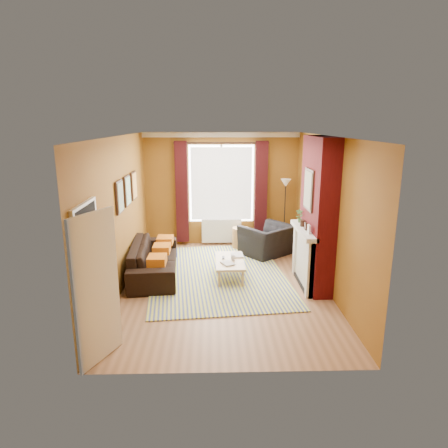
% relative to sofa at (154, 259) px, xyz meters
% --- Properties ---
extents(ground, '(5.50, 5.50, 0.00)m').
position_rel_sofa_xyz_m(ground, '(1.42, -0.61, -0.33)').
color(ground, brown).
rests_on(ground, ground).
extents(room_walls, '(3.82, 5.54, 2.83)m').
position_rel_sofa_xyz_m(room_walls, '(2.05, -0.33, 1.05)').
color(room_walls, brown).
rests_on(room_walls, ground).
extents(striped_rug, '(3.04, 3.97, 0.02)m').
position_rel_sofa_xyz_m(striped_rug, '(1.29, -0.06, -0.32)').
color(striped_rug, '#374899').
rests_on(striped_rug, ground).
extents(sofa, '(1.07, 2.35, 0.67)m').
position_rel_sofa_xyz_m(sofa, '(0.00, 0.00, 0.00)').
color(sofa, black).
rests_on(sofa, ground).
extents(armchair, '(1.45, 1.43, 0.71)m').
position_rel_sofa_xyz_m(armchair, '(2.47, 1.17, 0.02)').
color(armchair, black).
rests_on(armchair, ground).
extents(coffee_table, '(0.57, 1.12, 0.37)m').
position_rel_sofa_xyz_m(coffee_table, '(1.54, -0.22, -0.00)').
color(coffee_table, tan).
rests_on(coffee_table, ground).
extents(wicker_stool, '(0.51, 0.51, 0.52)m').
position_rel_sofa_xyz_m(wicker_stool, '(1.89, 1.71, -0.07)').
color(wicker_stool, '#9C7143').
rests_on(wicker_stool, ground).
extents(floor_lamp, '(0.27, 0.27, 1.71)m').
position_rel_sofa_xyz_m(floor_lamp, '(2.97, 1.79, 1.01)').
color(floor_lamp, black).
rests_on(floor_lamp, ground).
extents(book_a, '(0.30, 0.34, 0.03)m').
position_rel_sofa_xyz_m(book_a, '(1.40, -0.50, 0.05)').
color(book_a, '#999999').
rests_on(book_a, coffee_table).
extents(book_b, '(0.26, 0.35, 0.03)m').
position_rel_sofa_xyz_m(book_b, '(1.58, 0.04, 0.05)').
color(book_b, '#999999').
rests_on(book_b, coffee_table).
extents(mug, '(0.12, 0.12, 0.10)m').
position_rel_sofa_xyz_m(mug, '(1.60, -0.26, 0.09)').
color(mug, '#999999').
rests_on(mug, coffee_table).
extents(tv_remote, '(0.05, 0.15, 0.02)m').
position_rel_sofa_xyz_m(tv_remote, '(1.41, -0.10, 0.05)').
color(tv_remote, '#252528').
rests_on(tv_remote, coffee_table).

